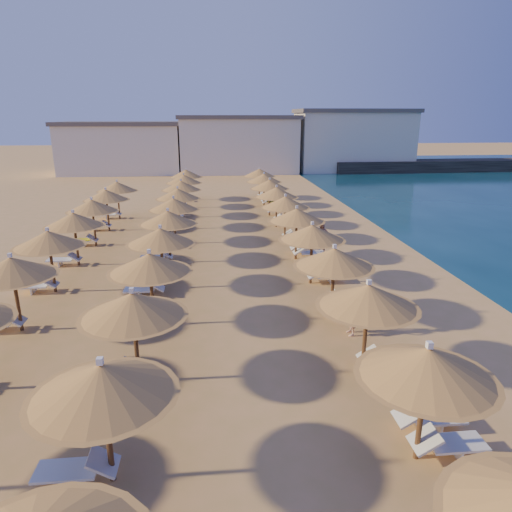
{
  "coord_description": "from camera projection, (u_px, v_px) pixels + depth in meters",
  "views": [
    {
      "loc": [
        -1.25,
        -15.07,
        7.19
      ],
      "look_at": [
        0.62,
        4.0,
        1.3
      ],
      "focal_mm": 32.0,
      "sensor_mm": 36.0,
      "label": 1
    }
  ],
  "objects": [
    {
      "name": "ground",
      "position": [
        250.0,
        323.0,
        16.56
      ],
      "size": [
        220.0,
        220.0,
        0.0
      ],
      "primitive_type": "plane",
      "color": "#E1A163",
      "rests_on": "ground"
    },
    {
      "name": "jetty",
      "position": [
        441.0,
        166.0,
        61.93
      ],
      "size": [
        30.08,
        4.62,
        1.5
      ],
      "primitive_type": "cube",
      "rotation": [
        0.0,
        0.0,
        0.02
      ],
      "color": "black",
      "rests_on": "ground"
    },
    {
      "name": "hotel_blocks",
      "position": [
        248.0,
        143.0,
        60.69
      ],
      "size": [
        46.45,
        9.02,
        8.1
      ],
      "color": "white",
      "rests_on": "ground"
    },
    {
      "name": "parasol_row_east",
      "position": [
        304.0,
        224.0,
        21.57
      ],
      "size": [
        2.96,
        43.32,
        2.83
      ],
      "color": "brown",
      "rests_on": "ground"
    },
    {
      "name": "parasol_row_west",
      "position": [
        165.0,
        227.0,
        20.96
      ],
      "size": [
        2.96,
        43.32,
        2.83
      ],
      "color": "brown",
      "rests_on": "ground"
    },
    {
      "name": "parasol_row_inland",
      "position": [
        62.0,
        229.0,
        20.54
      ],
      "size": [
        2.96,
        28.65,
        2.83
      ],
      "color": "brown",
      "rests_on": "ground"
    },
    {
      "name": "loungers",
      "position": [
        203.0,
        268.0,
        21.48
      ],
      "size": [
        14.11,
        41.01,
        0.66
      ],
      "color": "white",
      "rests_on": "ground"
    },
    {
      "name": "beachgoer_a",
      "position": [
        352.0,
        312.0,
        15.44
      ],
      "size": [
        0.42,
        0.62,
        1.67
      ],
      "primitive_type": "imported",
      "rotation": [
        0.0,
        0.0,
        -1.53
      ],
      "color": "tan",
      "rests_on": "ground"
    },
    {
      "name": "beachgoer_c",
      "position": [
        321.0,
        238.0,
        24.52
      ],
      "size": [
        1.13,
        0.85,
        1.79
      ],
      "primitive_type": "imported",
      "rotation": [
        0.0,
        0.0,
        -0.45
      ],
      "color": "tan",
      "rests_on": "ground"
    }
  ]
}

